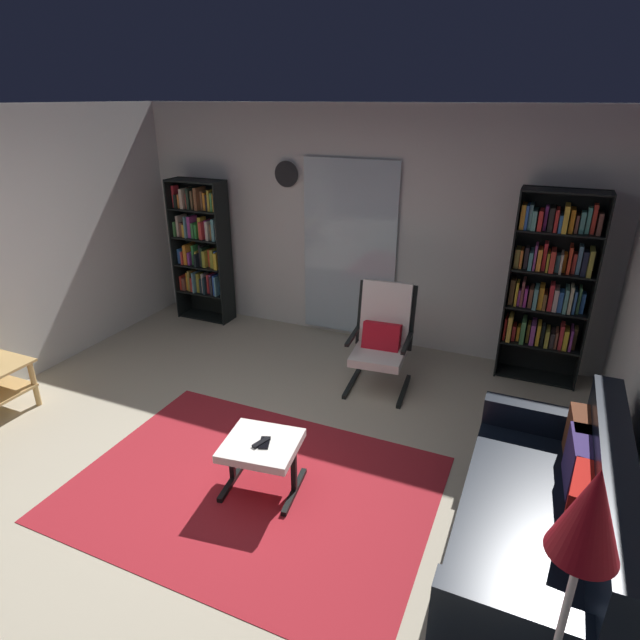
{
  "coord_description": "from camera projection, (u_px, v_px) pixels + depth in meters",
  "views": [
    {
      "loc": [
        1.94,
        -2.58,
        2.65
      ],
      "look_at": [
        0.36,
        1.0,
        0.99
      ],
      "focal_mm": 29.57,
      "sensor_mm": 36.0,
      "label": 1
    }
  ],
  "objects": [
    {
      "name": "bookshelf_near_tv",
      "position": [
        203.0,
        246.0,
        6.51
      ],
      "size": [
        0.7,
        0.3,
        1.75
      ],
      "color": "black",
      "rests_on": "ground"
    },
    {
      "name": "wall_clock",
      "position": [
        287.0,
        174.0,
        5.9
      ],
      "size": [
        0.29,
        0.03,
        0.29
      ],
      "color": "silver"
    },
    {
      "name": "wall_back",
      "position": [
        359.0,
        228.0,
        5.87
      ],
      "size": [
        5.6,
        0.06,
        2.6
      ],
      "primitive_type": "cube",
      "color": "silver",
      "rests_on": "ground"
    },
    {
      "name": "leather_sofa",
      "position": [
        548.0,
        523.0,
        3.13
      ],
      "size": [
        0.86,
        1.88,
        0.9
      ],
      "color": "black",
      "rests_on": "ground"
    },
    {
      "name": "lounge_armchair",
      "position": [
        382.0,
        335.0,
        5.07
      ],
      "size": [
        0.62,
        0.7,
        1.02
      ],
      "color": "black",
      "rests_on": "ground"
    },
    {
      "name": "ground_plane",
      "position": [
        222.0,
        481.0,
        3.94
      ],
      "size": [
        7.02,
        7.02,
        0.0
      ],
      "primitive_type": "plane",
      "color": "#B3A88F"
    },
    {
      "name": "bookshelf_near_sofa",
      "position": [
        549.0,
        282.0,
        5.03
      ],
      "size": [
        0.76,
        0.3,
        1.89
      ],
      "color": "black",
      "rests_on": "ground"
    },
    {
      "name": "cell_phone",
      "position": [
        265.0,
        443.0,
        3.7
      ],
      "size": [
        0.11,
        0.15,
        0.01
      ],
      "primitive_type": "cube",
      "rotation": [
        0.0,
        0.0,
        0.35
      ],
      "color": "black",
      "rests_on": "ottoman"
    },
    {
      "name": "glass_door_panel",
      "position": [
        349.0,
        250.0,
        5.94
      ],
      "size": [
        1.1,
        0.01,
        2.0
      ],
      "primitive_type": "cube",
      "color": "silver"
    },
    {
      "name": "area_rug",
      "position": [
        252.0,
        487.0,
        3.87
      ],
      "size": [
        2.59,
        1.89,
        0.01
      ],
      "primitive_type": "cube",
      "color": "maroon",
      "rests_on": "ground"
    },
    {
      "name": "tv_remote",
      "position": [
        261.0,
        442.0,
        3.7
      ],
      "size": [
        0.08,
        0.15,
        0.02
      ],
      "primitive_type": "cube",
      "rotation": [
        0.0,
        0.0,
        -0.31
      ],
      "color": "black",
      "rests_on": "ottoman"
    },
    {
      "name": "ottoman",
      "position": [
        262.0,
        450.0,
        3.75
      ],
      "size": [
        0.58,
        0.55,
        0.4
      ],
      "color": "white",
      "rests_on": "ground"
    },
    {
      "name": "floor_lamp_by_sofa",
      "position": [
        579.0,
        557.0,
        1.51
      ],
      "size": [
        0.22,
        0.22,
        1.75
      ],
      "color": "#A5A5AD",
      "rests_on": "ground"
    }
  ]
}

